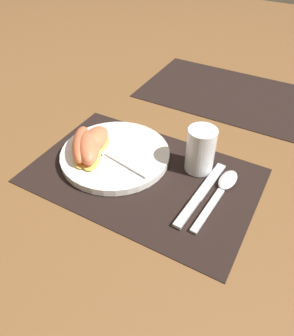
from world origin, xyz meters
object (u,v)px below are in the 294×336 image
at_px(fork, 109,154).
at_px(citrus_wedge_2, 88,148).
at_px(juice_glass, 200,152).
at_px(spoon, 223,187).
at_px(knife, 200,195).
at_px(citrus_wedge_1, 82,145).
at_px(plate, 115,155).
at_px(citrus_wedge_0, 95,141).

height_order(fork, citrus_wedge_2, citrus_wedge_2).
distance_m(juice_glass, spoon, 0.09).
bearing_deg(knife, citrus_wedge_2, -175.63).
height_order(fork, citrus_wedge_1, citrus_wedge_1).
bearing_deg(plate, citrus_wedge_1, -152.93).
xyz_separation_m(plate, citrus_wedge_0, (-0.05, -0.01, 0.03)).
xyz_separation_m(citrus_wedge_0, citrus_wedge_2, (0.01, -0.03, 0.00)).
relative_size(juice_glass, spoon, 0.52).
bearing_deg(knife, spoon, 50.95).
relative_size(citrus_wedge_0, citrus_wedge_1, 0.77).
bearing_deg(citrus_wedge_0, spoon, 5.77).
xyz_separation_m(spoon, citrus_wedge_1, (-0.31, -0.06, 0.03)).
bearing_deg(juice_glass, citrus_wedge_1, -159.24).
xyz_separation_m(fork, citrus_wedge_2, (-0.04, -0.02, 0.02)).
height_order(spoon, citrus_wedge_0, citrus_wedge_0).
bearing_deg(plate, citrus_wedge_0, -171.60).
distance_m(plate, citrus_wedge_1, 0.08).
bearing_deg(citrus_wedge_0, citrus_wedge_2, -78.93).
distance_m(fork, citrus_wedge_1, 0.06).
distance_m(plate, spoon, 0.25).
xyz_separation_m(juice_glass, citrus_wedge_0, (-0.23, -0.07, -0.01)).
height_order(juice_glass, citrus_wedge_0, juice_glass).
bearing_deg(spoon, juice_glass, 152.31).
height_order(knife, citrus_wedge_0, citrus_wedge_0).
relative_size(spoon, citrus_wedge_2, 1.58).
xyz_separation_m(fork, citrus_wedge_0, (-0.04, 0.01, 0.02)).
bearing_deg(citrus_wedge_2, fork, 30.19).
bearing_deg(knife, citrus_wedge_1, -176.88).
height_order(spoon, citrus_wedge_1, citrus_wedge_1).
relative_size(knife, fork, 1.07).
height_order(juice_glass, knife, juice_glass).
bearing_deg(citrus_wedge_2, knife, 4.37).
bearing_deg(citrus_wedge_0, fork, -10.19).
distance_m(knife, fork, 0.22).
xyz_separation_m(spoon, fork, (-0.25, -0.04, 0.01)).
xyz_separation_m(plate, citrus_wedge_2, (-0.04, -0.04, 0.03)).
height_order(knife, citrus_wedge_1, citrus_wedge_1).
relative_size(juice_glass, knife, 0.49).
xyz_separation_m(knife, citrus_wedge_2, (-0.26, -0.02, 0.03)).
bearing_deg(fork, citrus_wedge_2, -149.81).
xyz_separation_m(knife, citrus_wedge_1, (-0.28, -0.02, 0.03)).
distance_m(fork, citrus_wedge_0, 0.05).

